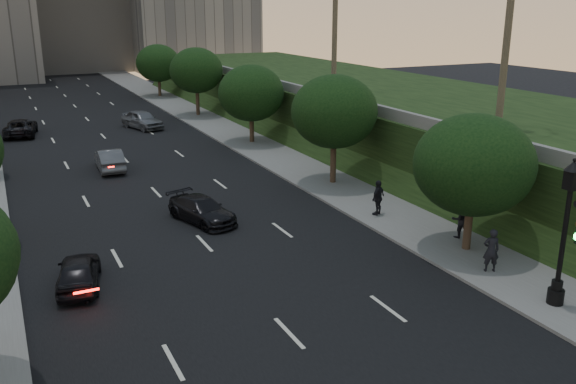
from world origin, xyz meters
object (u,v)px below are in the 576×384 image
street_lamp (563,240)px  pedestrian_c (378,198)px  sedan_far_right (142,119)px  pedestrian_a (491,250)px  sedan_far_left (20,127)px  sedan_near_right (202,210)px  pedestrian_b (460,219)px  sedan_mid_left (109,160)px  sedan_near_left (78,272)px

street_lamp → pedestrian_c: bearing=91.4°
sedan_far_right → pedestrian_a: pedestrian_a is taller
sedan_far_left → sedan_near_right: bearing=113.0°
sedan_near_right → sedan_far_right: bearing=66.8°
pedestrian_a → pedestrian_b: size_ratio=1.03×
street_lamp → sedan_near_right: street_lamp is taller
street_lamp → pedestrian_b: bearing=78.7°
sedan_near_right → pedestrian_a: (8.60, -11.24, 0.43)m
sedan_far_left → sedan_near_right: size_ratio=1.18×
sedan_mid_left → sedan_far_right: sedan_far_right is taller
sedan_near_left → pedestrian_b: bearing=-177.2°
pedestrian_c → sedan_far_left: bearing=-90.1°
street_lamp → sedan_far_left: street_lamp is taller
pedestrian_a → sedan_mid_left: bearing=-40.5°
sedan_near_right → pedestrian_a: bearing=-69.4°
sedan_near_left → street_lamp: bearing=160.4°
pedestrian_c → pedestrian_b: bearing=83.4°
sedan_near_right → sedan_far_right: (2.94, 26.03, 0.19)m
sedan_mid_left → sedan_far_right: bearing=-109.3°
sedan_near_left → pedestrian_b: size_ratio=2.17×
sedan_mid_left → sedan_far_right: (5.30, 13.51, 0.10)m
sedan_mid_left → sedan_near_right: 12.74m
street_lamp → sedan_near_left: 18.13m
street_lamp → pedestrian_a: size_ratio=3.06×
sedan_near_right → pedestrian_c: (8.45, -3.31, 0.44)m
sedan_far_right → pedestrian_b: (7.14, -33.72, 0.21)m
sedan_mid_left → sedan_far_left: bearing=-70.2°
street_lamp → sedan_far_right: street_lamp is taller
street_lamp → sedan_near_left: street_lamp is taller
sedan_mid_left → pedestrian_b: 23.74m
sedan_far_right → sedan_near_left: bearing=-124.9°
sedan_mid_left → sedan_far_right: 14.51m
sedan_mid_left → pedestrian_b: (12.44, -20.21, 0.31)m
pedestrian_b → street_lamp: bearing=95.6°
sedan_far_right → pedestrian_c: size_ratio=2.62×
sedan_near_left → sedan_near_right: 8.45m
sedan_near_left → sedan_near_right: size_ratio=0.88×
sedan_far_right → pedestrian_a: size_ratio=2.65×
sedan_near_left → sedan_far_left: (-0.37, 32.49, 0.06)m
sedan_far_left → sedan_near_right: sedan_far_left is taller
sedan_far_left → pedestrian_a: 41.65m
pedestrian_a → pedestrian_c: (-0.15, 7.93, 0.01)m
pedestrian_b → sedan_far_right: bearing=-61.1°
pedestrian_b → sedan_mid_left: bearing=-41.5°
pedestrian_c → street_lamp: bearing=64.4°
street_lamp → pedestrian_c: street_lamp is taller
sedan_far_right → sedan_near_right: bearing=-114.1°
pedestrian_a → pedestrian_c: pedestrian_c is taller
pedestrian_a → pedestrian_b: (1.48, 3.54, -0.03)m
sedan_far_left → pedestrian_a: pedestrian_a is taller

